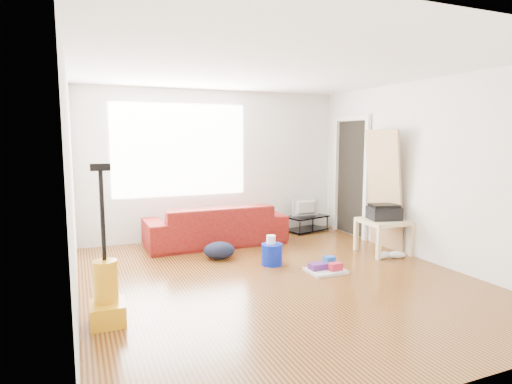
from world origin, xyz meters
name	(u,v)px	position (x,y,z in m)	size (l,w,h in m)	color
room	(279,175)	(0.07, 0.15, 1.25)	(4.51, 5.01, 2.51)	#491E0B
sofa	(216,244)	(-0.18, 1.95, 0.00)	(2.22, 0.87, 0.65)	#5F060D
tv_stand	(307,223)	(1.65, 2.22, 0.15)	(0.84, 0.61, 0.28)	black
tv	(307,207)	(1.65, 2.22, 0.44)	(0.54, 0.07, 0.31)	black
side_table	(384,225)	(1.95, 0.47, 0.43)	(0.65, 0.65, 0.51)	tan
printer	(384,212)	(1.95, 0.47, 0.62)	(0.51, 0.43, 0.23)	black
bucket	(272,265)	(0.18, 0.58, 0.00)	(0.29, 0.29, 0.29)	#081EA9
toilet_paper	(271,250)	(0.18, 0.61, 0.20)	(0.12, 0.12, 0.11)	white
cleaning_tray	(326,268)	(0.69, 0.03, 0.05)	(0.48, 0.39, 0.17)	silver
backpack	(219,259)	(-0.39, 1.12, 0.00)	(0.44, 0.35, 0.24)	black
sneakers	(390,255)	(1.85, 0.19, 0.05)	(0.46, 0.23, 0.10)	silver
vacuum	(106,294)	(-2.00, -0.48, 0.27)	(0.31, 0.36, 1.48)	orange
door_panel	(382,248)	(2.13, 0.71, 0.00)	(0.04, 0.73, 1.84)	tan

